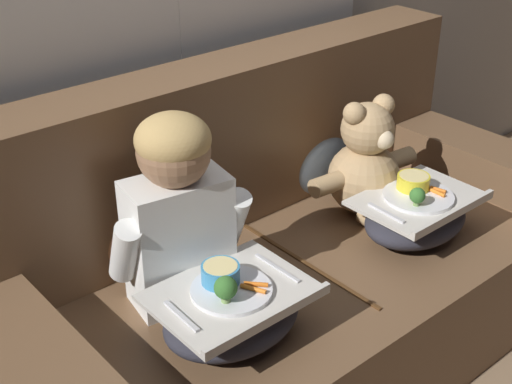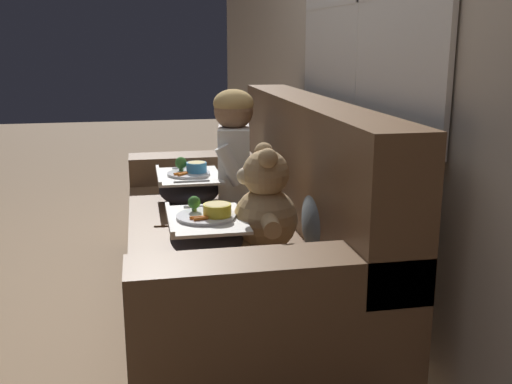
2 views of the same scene
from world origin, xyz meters
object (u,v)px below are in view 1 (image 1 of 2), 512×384
throw_pillow_behind_teddy (318,147)px  lap_tray_child (232,312)px  throw_pillow_behind_child (137,218)px  couch (277,269)px  teddy_bear (366,165)px  lap_tray_teddy (416,215)px  child_figure (177,203)px

throw_pillow_behind_teddy → lap_tray_child: 0.89m
throw_pillow_behind_child → couch: bearing=-28.4°
couch → throw_pillow_behind_teddy: couch is taller
couch → teddy_bear: 0.46m
throw_pillow_behind_teddy → lap_tray_child: size_ratio=0.88×
couch → lap_tray_child: bearing=-147.5°
throw_pillow_behind_teddy → lap_tray_teddy: throw_pillow_behind_teddy is taller
lap_tray_child → throw_pillow_behind_child: bearing=89.9°
throw_pillow_behind_teddy → teddy_bear: (-0.00, -0.23, 0.01)m
child_figure → lap_tray_child: bearing=-90.1°
lap_tray_child → teddy_bear: bearing=16.3°
child_figure → lap_tray_teddy: child_figure is taller
lap_tray_child → lap_tray_teddy: bearing=0.0°
throw_pillow_behind_child → lap_tray_teddy: bearing=-30.5°
teddy_bear → lap_tray_child: (-0.76, -0.22, -0.10)m
teddy_bear → throw_pillow_behind_teddy: bearing=89.9°
child_figure → teddy_bear: bearing=-0.4°
lap_tray_teddy → teddy_bear: bearing=90.2°
throw_pillow_behind_teddy → lap_tray_child: throw_pillow_behind_teddy is taller
child_figure → teddy_bear: 0.77m
teddy_bear → lap_tray_teddy: size_ratio=1.12×
throw_pillow_behind_child → child_figure: bearing=-90.0°
couch → teddy_bear: (0.38, -0.02, 0.26)m
throw_pillow_behind_teddy → throw_pillow_behind_child: bearing=180.0°
throw_pillow_behind_teddy → child_figure: size_ratio=0.64×
throw_pillow_behind_teddy → child_figure: 0.81m
throw_pillow_behind_child → lap_tray_child: throw_pillow_behind_child is taller
teddy_bear → lap_tray_teddy: 0.24m
couch → child_figure: child_figure is taller
couch → child_figure: 0.55m
couch → child_figure: size_ratio=3.50×
lap_tray_teddy → throw_pillow_behind_child: bearing=149.5°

